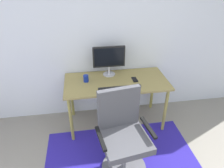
{
  "coord_description": "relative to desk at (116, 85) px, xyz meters",
  "views": [
    {
      "loc": [
        -0.49,
        -0.68,
        2.14
      ],
      "look_at": [
        -0.14,
        1.54,
        0.84
      ],
      "focal_mm": 33.0,
      "sensor_mm": 36.0,
      "label": 1
    }
  ],
  "objects": [
    {
      "name": "keyboard",
      "position": [
        -0.06,
        -0.24,
        0.08
      ],
      "size": [
        0.43,
        0.13,
        0.02
      ],
      "primitive_type": "cube",
      "color": "black",
      "rests_on": "desk"
    },
    {
      "name": "desk",
      "position": [
        0.0,
        0.0,
        0.0
      ],
      "size": [
        1.44,
        0.68,
        0.74
      ],
      "color": "olive",
      "rests_on": "ground"
    },
    {
      "name": "wall_back",
      "position": [
        0.04,
        0.41,
        0.64
      ],
      "size": [
        6.0,
        0.1,
        2.6
      ],
      "primitive_type": "cube",
      "color": "silver",
      "rests_on": "ground"
    },
    {
      "name": "coffee_cup",
      "position": [
        -0.42,
        0.05,
        0.12
      ],
      "size": [
        0.07,
        0.07,
        0.1
      ],
      "primitive_type": "cylinder",
      "color": "navy",
      "rests_on": "desk"
    },
    {
      "name": "cell_phone",
      "position": [
        0.26,
        -0.01,
        0.08
      ],
      "size": [
        0.07,
        0.14,
        0.01
      ],
      "primitive_type": "cube",
      "rotation": [
        0.0,
        0.0,
        0.03
      ],
      "color": "black",
      "rests_on": "desk"
    },
    {
      "name": "computer_mouse",
      "position": [
        0.27,
        -0.21,
        0.09
      ],
      "size": [
        0.06,
        0.1,
        0.03
      ],
      "primitive_type": "ellipsoid",
      "color": "black",
      "rests_on": "desk"
    },
    {
      "name": "office_chair",
      "position": [
        -0.06,
        -0.82,
        -0.23
      ],
      "size": [
        0.63,
        0.57,
        1.02
      ],
      "rotation": [
        0.0,
        0.0,
        0.15
      ],
      "color": "slate",
      "rests_on": "ground"
    },
    {
      "name": "area_rug",
      "position": [
        -0.06,
        -0.78,
        -0.66
      ],
      "size": [
        1.9,
        1.3,
        0.01
      ],
      "primitive_type": "cube",
      "color": "#2A1F94",
      "rests_on": "ground"
    },
    {
      "name": "monitor",
      "position": [
        -0.07,
        0.2,
        0.33
      ],
      "size": [
        0.46,
        0.18,
        0.43
      ],
      "color": "#B2B2B7",
      "rests_on": "desk"
    }
  ]
}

